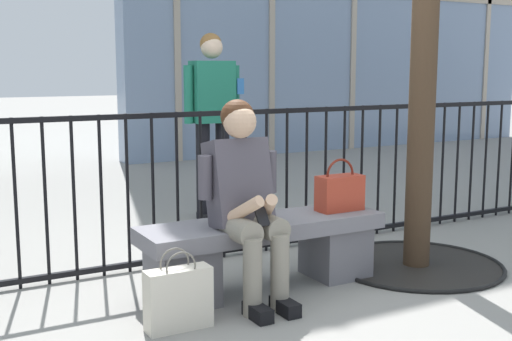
# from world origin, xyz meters

# --- Properties ---
(ground_plane) EXTENTS (60.00, 60.00, 0.00)m
(ground_plane) POSITION_xyz_m (0.00, 0.00, 0.00)
(ground_plane) COLOR gray
(stone_bench) EXTENTS (1.60, 0.44, 0.45)m
(stone_bench) POSITION_xyz_m (0.00, 0.00, 0.27)
(stone_bench) COLOR slate
(stone_bench) RESTS_ON ground
(seated_person_with_phone) EXTENTS (0.52, 0.66, 1.21)m
(seated_person_with_phone) POSITION_xyz_m (-0.20, -0.13, 0.65)
(seated_person_with_phone) COLOR gray
(seated_person_with_phone) RESTS_ON ground
(handbag_on_bench) EXTENTS (0.31, 0.15, 0.35)m
(handbag_on_bench) POSITION_xyz_m (0.58, -0.01, 0.58)
(handbag_on_bench) COLOR #B23823
(handbag_on_bench) RESTS_ON stone_bench
(shopping_bag) EXTENTS (0.36, 0.13, 0.44)m
(shopping_bag) POSITION_xyz_m (-0.73, -0.35, 0.17)
(shopping_bag) COLOR beige
(shopping_bag) RESTS_ON ground
(bystander_at_railing) EXTENTS (0.55, 0.27, 1.71)m
(bystander_at_railing) POSITION_xyz_m (0.58, 1.97, 1.00)
(bystander_at_railing) COLOR black
(bystander_at_railing) RESTS_ON ground
(plaza_railing) EXTENTS (7.47, 0.04, 1.09)m
(plaza_railing) POSITION_xyz_m (-0.00, 0.75, 0.55)
(plaza_railing) COLOR black
(plaza_railing) RESTS_ON ground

